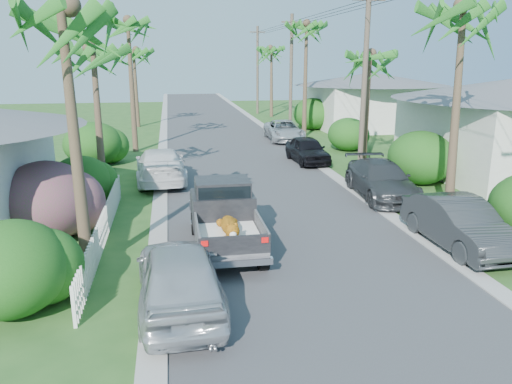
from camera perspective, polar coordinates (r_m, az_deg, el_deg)
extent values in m
plane|color=#29531F|center=(12.46, 9.12, -12.71)|extent=(120.00, 120.00, 0.00)
cube|color=#38383A|center=(36.05, -3.69, 5.82)|extent=(8.00, 100.00, 0.02)
cube|color=#A5A39E|center=(35.86, -10.57, 5.58)|extent=(0.60, 100.00, 0.06)
cube|color=#A5A39E|center=(36.75, 3.03, 6.04)|extent=(0.60, 100.00, 0.06)
cylinder|color=black|center=(13.89, -6.20, -7.84)|extent=(0.28, 0.76, 0.76)
cylinder|color=black|center=(14.08, 0.78, -7.43)|extent=(0.28, 0.76, 0.76)
cylinder|color=black|center=(16.93, -6.92, -3.61)|extent=(0.28, 0.76, 0.76)
cylinder|color=black|center=(17.09, -1.21, -3.32)|extent=(0.28, 0.76, 0.76)
cube|color=slate|center=(14.47, -3.02, -5.79)|extent=(1.90, 2.40, 0.24)
cube|color=slate|center=(14.27, -6.72, -4.55)|extent=(0.06, 2.40, 0.55)
cube|color=slate|center=(14.47, 0.59, -4.17)|extent=(0.06, 2.40, 0.55)
cube|color=black|center=(13.26, -2.44, -6.11)|extent=(1.92, 0.08, 0.52)
cube|color=silver|center=(13.27, -2.32, -8.09)|extent=(1.98, 0.18, 0.18)
cube|color=red|center=(13.10, -5.90, -5.89)|extent=(0.18, 0.05, 0.14)
cube|color=red|center=(13.29, 1.03, -5.50)|extent=(0.18, 0.05, 0.14)
cube|color=black|center=(16.07, -3.83, -2.04)|extent=(1.94, 1.65, 1.10)
cube|color=black|center=(15.87, -3.87, 0.48)|extent=(1.70, 1.35, 0.55)
cube|color=black|center=(15.24, -3.61, -0.25)|extent=(1.60, 0.05, 0.45)
cube|color=black|center=(17.31, -4.25, -1.32)|extent=(1.94, 1.20, 0.80)
cube|color=white|center=(14.40, -3.03, -5.05)|extent=(1.70, 2.10, 0.16)
ellipsoid|color=orange|center=(14.40, -3.09, -3.79)|extent=(0.48, 1.25, 0.43)
sphere|color=orange|center=(13.67, -2.73, -4.47)|extent=(0.40, 0.40, 0.40)
ellipsoid|color=white|center=(14.43, -3.09, -4.17)|extent=(0.32, 0.86, 0.18)
imported|color=#2D3032|center=(16.81, 22.17, -3.39)|extent=(1.74, 4.71, 1.54)
imported|color=#313436|center=(21.86, 14.11, 1.33)|extent=(2.46, 5.32, 1.51)
imported|color=black|center=(28.56, 5.89, 4.80)|extent=(1.91, 4.33, 1.45)
imported|color=#B9BDC1|center=(36.24, 3.23, 7.00)|extent=(2.55, 5.23, 1.43)
imported|color=#BABCC1|center=(12.00, -8.77, -9.47)|extent=(2.14, 4.88, 1.64)
imported|color=white|center=(24.26, -10.86, 2.98)|extent=(2.54, 5.67, 1.61)
cone|color=brown|center=(13.80, -19.94, 4.71)|extent=(0.36, 0.71, 7.01)
cone|color=brown|center=(22.76, -17.57, 7.63)|extent=(0.36, 0.61, 6.21)
cone|color=brown|center=(32.52, -14.01, 11.49)|extent=(0.36, 0.36, 8.00)
cone|color=brown|center=(44.55, -13.56, 11.39)|extent=(0.36, 0.75, 6.51)
cone|color=brown|center=(19.33, 21.83, 8.00)|extent=(0.36, 0.73, 7.51)
cone|color=brown|center=(27.56, 12.49, 8.93)|extent=(0.36, 0.54, 6.01)
cone|color=brown|center=(37.76, 5.65, 12.44)|extent=(0.36, 0.36, 8.20)
cone|color=brown|center=(51.48, 1.77, 12.39)|extent=(0.36, 0.63, 6.81)
ellipsoid|color=#164513|center=(12.87, -26.23, -7.82)|extent=(2.60, 2.86, 2.20)
ellipsoid|color=#AC186C|center=(17.47, -22.83, -0.97)|extent=(3.00, 3.30, 2.60)
ellipsoid|color=#164513|center=(21.26, -19.40, 1.23)|extent=(2.40, 2.64, 2.00)
ellipsoid|color=#164513|center=(29.07, -18.13, 5.26)|extent=(3.20, 3.52, 2.40)
ellipsoid|color=#164513|center=(24.72, 18.31, 3.76)|extent=(3.00, 3.30, 2.50)
ellipsoid|color=#164513|center=(32.75, 10.50, 6.51)|extent=(2.60, 2.86, 2.10)
ellipsoid|color=#164513|center=(42.30, 6.50, 8.88)|extent=(3.20, 3.52, 2.60)
cube|color=white|center=(16.89, -16.97, -3.79)|extent=(0.10, 11.00, 1.00)
cube|color=silver|center=(28.22, 26.89, 5.55)|extent=(8.00, 9.00, 3.80)
cube|color=silver|center=(43.90, 12.88, 9.48)|extent=(9.00, 8.00, 3.60)
cone|color=#595B60|center=(43.76, 13.06, 12.48)|extent=(6.48, 6.48, 1.00)
cylinder|color=brown|center=(25.22, 12.26, 11.83)|extent=(0.26, 0.26, 9.00)
cylinder|color=brown|center=(39.53, 4.02, 13.17)|extent=(0.26, 0.26, 9.00)
cube|color=brown|center=(39.60, 4.13, 18.81)|extent=(1.60, 0.10, 0.10)
cylinder|color=brown|center=(54.22, 0.17, 13.69)|extent=(0.26, 0.26, 9.00)
cube|color=brown|center=(54.27, 0.18, 17.81)|extent=(1.60, 0.10, 0.10)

